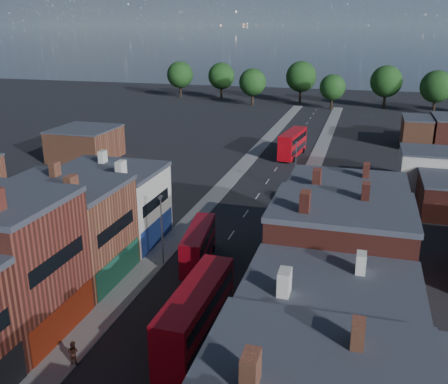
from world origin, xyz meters
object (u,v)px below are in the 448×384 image
Objects in this scene: car_2 at (200,245)px; car_3 at (281,195)px; bus_2 at (293,143)px; ped_1 at (73,352)px; bus_0 at (198,244)px; bus_1 at (196,314)px.

car_3 is at bearing 81.75° from car_2.
car_2 is at bearing -109.93° from car_3.
ped_1 is at bearing -88.90° from bus_2.
bus_0 is 3.81m from car_2.
ped_1 is at bearing -108.29° from bus_0.
bus_0 is at bearing -86.76° from bus_2.
car_2 is 23.01m from ped_1.
car_3 is at bearing 90.61° from bus_1.
bus_2 is 70.72m from ped_1.
bus_2 is at bearing 93.23° from car_2.
bus_0 is 25.08m from car_3.
bus_2 reaches higher than ped_1.
bus_0 is at bearing -105.72° from car_3.
ped_1 is (-2.84, -22.83, 0.52)m from car_2.
bus_1 is 38.94m from car_3.
bus_0 reaches higher than car_2.
bus_1 reaches higher than car_3.
bus_1 is 1.00× the size of bus_2.
bus_1 is at bearing -94.47° from car_3.
bus_0 is at bearing -98.89° from ped_1.
car_2 is (-3.96, -47.55, -2.26)m from bus_2.
car_2 is at bearing -88.14° from bus_2.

